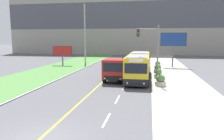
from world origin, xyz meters
The scene contains 14 objects.
ground_plane centered at (0.00, 0.00, 0.00)m, with size 300.00×300.00×0.00m, color #56565B.
lane_marking_centre centered at (0.35, 1.88, 0.00)m, with size 2.88×140.00×0.01m.
apartment_block_background centered at (0.00, 60.93, 11.30)m, with size 80.00×8.04×22.60m.
city_bus centered at (3.96, 17.55, 1.56)m, with size 2.66×11.85×3.07m.
dump_truck centered at (1.43, 15.22, 1.34)m, with size 2.51×6.39×2.64m.
car_distant centered at (1.07, 29.17, 0.69)m, with size 1.80×4.30×1.45m.
utility_pole_far centered at (-7.33, 32.36, 5.83)m, with size 1.80×0.28×11.55m.
traffic_light_mast centered at (5.46, 13.82, 4.00)m, with size 2.28×0.32×6.32m.
billboard_large centered at (9.14, 28.83, 4.51)m, with size 4.28×0.24×5.90m.
billboard_small centered at (-10.51, 28.54, 2.57)m, with size 3.68×0.24×3.59m.
planter_round_near centered at (6.44, 13.19, 0.61)m, with size 1.10×1.10×1.23m.
planter_round_second centered at (6.37, 17.52, 0.62)m, with size 0.99×0.99×1.21m.
planter_round_third centered at (6.44, 21.84, 0.64)m, with size 1.10×1.10×1.28m.
planter_round_far centered at (6.59, 26.17, 0.64)m, with size 1.08×1.08×1.28m.
Camera 1 is at (5.25, -9.34, 4.93)m, focal length 35.00 mm.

